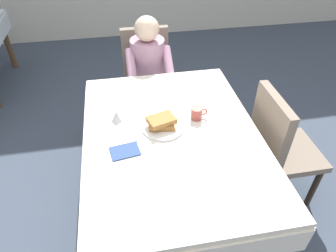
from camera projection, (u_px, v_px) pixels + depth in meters
The scene contains 13 objects.
ground_plane at pixel (171, 204), 2.39m from camera, with size 14.00×14.00×0.00m, color #3D4756.
dining_table_main at pixel (172, 144), 1.98m from camera, with size 1.12×1.52×0.74m.
chair_diner at pixel (147, 72), 2.94m from camera, with size 0.44×0.45×0.93m.
diner_person at pixel (149, 67), 2.73m from camera, with size 0.40×0.43×1.12m.
chair_right_side at pixel (278, 144), 2.16m from camera, with size 0.45×0.44×0.93m.
plate_breakfast at pixel (163, 126), 1.97m from camera, with size 0.28×0.28×0.02m, color white.
breakfast_stack at pixel (161, 122), 1.94m from camera, with size 0.20×0.17×0.07m.
cup_coffee at pixel (197, 113), 2.02m from camera, with size 0.11×0.08×0.08m.
syrup_pitcher at pixel (117, 116), 2.00m from camera, with size 0.08×0.08×0.07m.
fork_left_of_plate at pixel (134, 132), 1.93m from camera, with size 0.18×0.01×0.01m, color silver.
knife_right_of_plate at pixel (192, 126), 1.98m from camera, with size 0.20×0.01×0.01m, color silver.
spoon_near_edge at pixel (174, 166), 1.70m from camera, with size 0.15×0.01×0.01m, color silver.
napkin_folded at pixel (125, 151), 1.80m from camera, with size 0.17×0.12×0.01m, color #334C7F.
Camera 1 is at (-0.28, -1.42, 2.01)m, focal length 32.55 mm.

